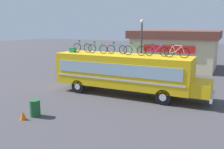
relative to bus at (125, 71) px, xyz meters
The scene contains 13 objects.
ground_plane 1.81m from the bus, behind, with size 120.00×120.00×0.00m, color #423F44.
bus is the anchor object (origin of this frame).
luggage_bag_1 4.63m from the bus, behind, with size 0.45×0.37×0.40m, color #1E7F66.
rooftop_bicycle_1 4.13m from the bus, behind, with size 1.70×0.44×0.93m.
rooftop_bicycle_2 2.80m from the bus, behind, with size 1.66×0.44×0.89m.
rooftop_bicycle_3 1.81m from the bus, 157.09° to the left, with size 1.65×0.44×0.87m.
rooftop_bicycle_4 1.75m from the bus, ahead, with size 1.71×0.44×0.91m.
rooftop_bicycle_5 2.78m from the bus, ahead, with size 1.73×0.44×0.86m.
rooftop_bicycle_6 4.05m from the bus, ahead, with size 1.66×0.44×0.90m.
roadside_building 13.93m from the bus, 86.82° to the left, with size 10.00×7.68×4.50m.
trash_bin 7.12m from the bus, 114.15° to the right, with size 0.59×0.59×0.95m, color #1E592D.
traffic_cone 7.90m from the bus, 113.46° to the right, with size 0.36×0.36×0.49m, color orange.
street_lamp 4.74m from the bus, 93.76° to the left, with size 0.33×0.33×5.63m.
Camera 1 is at (7.23, -16.58, 5.15)m, focal length 39.62 mm.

